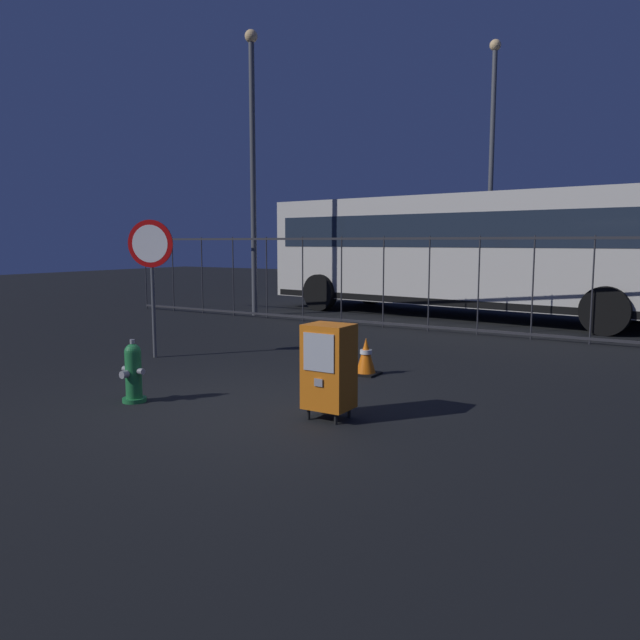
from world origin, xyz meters
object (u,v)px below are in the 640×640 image
fire_hydrant (133,373)px  newspaper_box_primary (329,366)px  street_light_near_left (253,153)px  bus_near (465,249)px  traffic_cone (366,357)px  stop_sign (151,259)px  street_light_near_right (492,156)px

fire_hydrant → newspaper_box_primary: newspaper_box_primary is taller
street_light_near_left → bus_near: bearing=29.4°
newspaper_box_primary → traffic_cone: size_ratio=1.92×
stop_sign → street_light_near_left: (-2.25, 5.56, 2.48)m
fire_hydrant → stop_sign: bearing=132.1°
traffic_cone → street_light_near_left: bearing=139.8°
newspaper_box_primary → stop_sign: size_ratio=0.46×
stop_sign → bus_near: (2.40, 8.19, 0.11)m
newspaper_box_primary → bus_near: bearing=100.8°
stop_sign → fire_hydrant: bearing=-47.9°
stop_sign → street_light_near_left: 6.49m
fire_hydrant → stop_sign: size_ratio=0.33×
street_light_near_left → street_light_near_right: size_ratio=0.94×
fire_hydrant → bus_near: size_ratio=0.07×
street_light_near_left → stop_sign: bearing=-68.0°
fire_hydrant → traffic_cone: 3.23m
street_light_near_left → newspaper_box_primary: bearing=-47.5°
fire_hydrant → street_light_near_left: 9.53m
stop_sign → street_light_near_right: (2.16, 10.92, 2.71)m
bus_near → traffic_cone: bearing=-74.7°
traffic_cone → bus_near: bus_near is taller
stop_sign → traffic_cone: 3.85m
traffic_cone → street_light_near_right: street_light_near_right is taller
fire_hydrant → traffic_cone: size_ratio=1.41×
street_light_near_left → street_light_near_right: bearing=50.5°
fire_hydrant → bus_near: 10.43m
stop_sign → street_light_near_left: street_light_near_left is taller
fire_hydrant → traffic_cone: fire_hydrant is taller
street_light_near_right → stop_sign: bearing=-101.2°
street_light_near_right → fire_hydrant: bearing=-91.0°
street_light_near_left → street_light_near_right: (4.41, 5.36, 0.24)m
bus_near → street_light_near_right: size_ratio=1.43×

